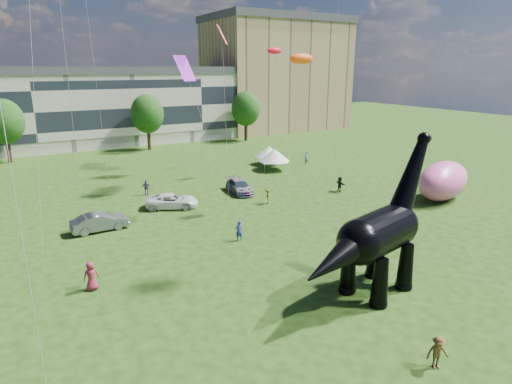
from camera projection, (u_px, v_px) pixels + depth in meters
ground at (297, 327)px, 22.25m from camera, size 220.00×220.00×0.00m
terrace_row at (32, 113)px, 68.25m from camera, size 78.00×11.00×12.00m
apartment_block at (276, 77)px, 92.37m from camera, size 28.00×18.00×22.00m
tree_mid_left at (4, 118)px, 58.77m from camera, size 5.20×5.20×9.44m
tree_mid_right at (147, 111)px, 68.37m from camera, size 5.20×5.20×9.44m
tree_far_right at (246, 106)px, 77.01m from camera, size 5.20×5.20×9.44m
dinosaur_sculpture at (375, 237)px, 24.63m from camera, size 11.68×4.52×9.54m
car_grey at (100, 222)px, 35.20m from camera, size 4.60×1.76×1.50m
car_white at (172, 201)px, 40.93m from camera, size 5.46×4.14×1.38m
car_dark at (239, 187)px, 45.86m from camera, size 2.48×4.92×1.37m
gazebo_near at (274, 155)px, 55.65m from camera, size 5.32×5.32×2.82m
gazebo_far at (269, 152)px, 58.96m from camera, size 3.82×3.82×2.54m
inflatable_pink at (443, 181)px, 43.26m from camera, size 8.59×5.87×3.91m
visitors at (205, 216)px, 36.28m from camera, size 54.24×37.69×1.85m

